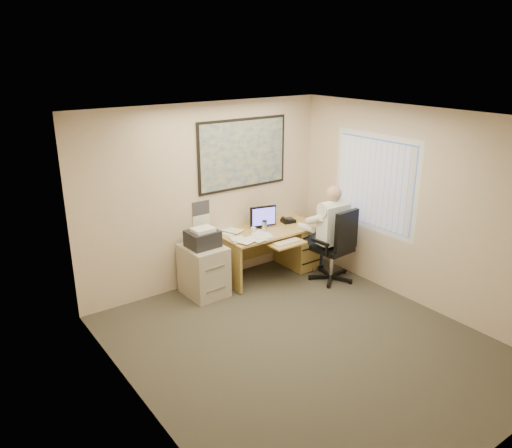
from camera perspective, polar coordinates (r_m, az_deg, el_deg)
room_shell at (r=5.62m, az=5.99°, el=-1.94°), size 4.00×4.50×2.70m
desk at (r=8.03m, az=3.36°, el=-2.17°), size 1.60×0.97×1.09m
world_map at (r=7.54m, az=-1.49°, el=8.01°), size 1.56×0.03×1.06m
wall_calendar at (r=7.37m, az=-6.28°, el=1.04°), size 0.28×0.01×0.42m
window_blinds at (r=7.44m, az=13.36°, el=4.57°), size 0.06×1.40×1.30m
filing_cabinet at (r=7.23m, az=-6.00°, el=-4.78°), size 0.55×0.65×1.03m
office_chair at (r=7.73m, az=8.90°, el=-4.08°), size 0.75×0.75×1.17m
person at (r=7.64m, az=8.63°, el=-1.08°), size 0.66×0.92×1.49m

